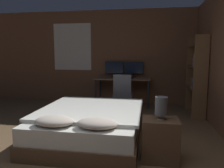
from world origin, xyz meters
name	(u,v)px	position (x,y,z in m)	size (l,w,h in m)	color
wall_back	(124,57)	(-0.02, 4.35, 1.35)	(12.00, 0.08, 2.70)	brown
bed	(90,124)	(-0.27, 1.43, 0.26)	(1.70, 2.03, 0.60)	brown
nightstand	(160,140)	(0.86, 0.85, 0.29)	(0.49, 0.39, 0.58)	brown
bedside_lamp	(161,106)	(0.86, 0.85, 0.76)	(0.16, 0.16, 0.31)	gray
desk	(123,81)	(-0.02, 3.94, 0.69)	(1.52, 0.69, 0.78)	#846042
monitor_left	(114,68)	(-0.30, 4.18, 1.03)	(0.54, 0.16, 0.44)	black
monitor_right	(134,68)	(0.26, 4.18, 1.03)	(0.54, 0.16, 0.44)	black
keyboard	(122,79)	(-0.02, 3.70, 0.79)	(0.39, 0.13, 0.02)	black
computer_mouse	(132,79)	(0.27, 3.70, 0.80)	(0.07, 0.05, 0.04)	black
office_chair	(123,97)	(0.07, 3.22, 0.38)	(0.52, 0.52, 0.96)	black
bookshelf	(197,73)	(1.80, 3.22, 1.01)	(0.31, 0.90, 1.85)	brown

